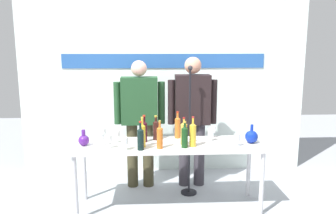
{
  "coord_description": "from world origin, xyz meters",
  "views": [
    {
      "loc": [
        -0.2,
        -3.6,
        1.84
      ],
      "look_at": [
        0.0,
        0.15,
        1.15
      ],
      "focal_mm": 35.73,
      "sensor_mm": 36.0,
      "label": 1
    }
  ],
  "objects": [
    {
      "name": "wine_bottle_6",
      "position": [
        0.17,
        -0.04,
        0.89
      ],
      "size": [
        0.07,
        0.07,
        0.31
      ],
      "color": "gold",
      "rests_on": "display_table"
    },
    {
      "name": "wine_glass_left_1",
      "position": [
        -0.58,
        0.08,
        0.86
      ],
      "size": [
        0.07,
        0.07,
        0.14
      ],
      "color": "white",
      "rests_on": "display_table"
    },
    {
      "name": "wine_glass_left_0",
      "position": [
        -0.65,
        -0.14,
        0.86
      ],
      "size": [
        0.07,
        0.07,
        0.14
      ],
      "color": "white",
      "rests_on": "display_table"
    },
    {
      "name": "wine_glass_right_0",
      "position": [
        0.54,
        0.22,
        0.86
      ],
      "size": [
        0.06,
        0.06,
        0.14
      ],
      "color": "white",
      "rests_on": "display_table"
    },
    {
      "name": "wine_glass_left_2",
      "position": [
        -0.75,
        0.14,
        0.87
      ],
      "size": [
        0.07,
        0.07,
        0.16
      ],
      "color": "white",
      "rests_on": "display_table"
    },
    {
      "name": "wine_glass_left_3",
      "position": [
        -0.47,
        -0.21,
        0.86
      ],
      "size": [
        0.07,
        0.07,
        0.13
      ],
      "color": "white",
      "rests_on": "display_table"
    },
    {
      "name": "decanter_blue_right",
      "position": [
        0.93,
        -0.03,
        0.83
      ],
      "size": [
        0.14,
        0.14,
        0.21
      ],
      "color": "#0F2AA2",
      "rests_on": "display_table"
    },
    {
      "name": "wine_glass_right_2",
      "position": [
        0.49,
        0.08,
        0.86
      ],
      "size": [
        0.07,
        0.07,
        0.14
      ],
      "color": "white",
      "rests_on": "display_table"
    },
    {
      "name": "decanter_blue_left",
      "position": [
        -0.93,
        -0.03,
        0.82
      ],
      "size": [
        0.12,
        0.12,
        0.18
      ],
      "color": "#511F83",
      "rests_on": "display_table"
    },
    {
      "name": "wine_bottle_2",
      "position": [
        0.12,
        0.22,
        0.9
      ],
      "size": [
        0.07,
        0.07,
        0.32
      ],
      "color": "#C76624",
      "rests_on": "display_table"
    },
    {
      "name": "back_wall",
      "position": [
        0.0,
        1.22,
        1.5
      ],
      "size": [
        4.09,
        0.11,
        3.0
      ],
      "color": "white",
      "rests_on": "ground"
    },
    {
      "name": "wine_bottle_3",
      "position": [
        -0.1,
        -0.17,
        0.89
      ],
      "size": [
        0.06,
        0.06,
        0.3
      ],
      "color": "#D1631F",
      "rests_on": "display_table"
    },
    {
      "name": "wine_glass_right_1",
      "position": [
        0.74,
        -0.14,
        0.85
      ],
      "size": [
        0.06,
        0.06,
        0.14
      ],
      "color": "white",
      "rests_on": "display_table"
    },
    {
      "name": "wine_bottle_7",
      "position": [
        -0.27,
        0.08,
        0.89
      ],
      "size": [
        0.07,
        0.07,
        0.31
      ],
      "color": "#340A16",
      "rests_on": "display_table"
    },
    {
      "name": "wine_glass_left_4",
      "position": [
        -0.74,
        -0.04,
        0.86
      ],
      "size": [
        0.06,
        0.06,
        0.14
      ],
      "color": "white",
      "rests_on": "display_table"
    },
    {
      "name": "presenter_left",
      "position": [
        -0.34,
        0.61,
        0.96
      ],
      "size": [
        0.65,
        0.22,
        1.65
      ],
      "color": "#3A3621",
      "rests_on": "ground"
    },
    {
      "name": "presenter_right",
      "position": [
        0.34,
        0.61,
        0.98
      ],
      "size": [
        0.64,
        0.22,
        1.7
      ],
      "color": "#343037",
      "rests_on": "ground"
    },
    {
      "name": "display_table",
      "position": [
        0.0,
        0.0,
        0.69
      ],
      "size": [
        2.12,
        0.59,
        0.76
      ],
      "color": "silver",
      "rests_on": "ground"
    },
    {
      "name": "wine_bottle_8",
      "position": [
        -0.31,
        -0.21,
        0.88
      ],
      "size": [
        0.07,
        0.07,
        0.31
      ],
      "color": "black",
      "rests_on": "display_table"
    },
    {
      "name": "microphone_stand",
      "position": [
        0.27,
        0.34,
        0.54
      ],
      "size": [
        0.2,
        0.2,
        1.61
      ],
      "color": "black",
      "rests_on": "ground"
    },
    {
      "name": "wine_bottle_1",
      "position": [
        -0.29,
        -0.11,
        0.89
      ],
      "size": [
        0.07,
        0.07,
        0.33
      ],
      "color": "gold",
      "rests_on": "display_table"
    },
    {
      "name": "ground_plane",
      "position": [
        0.0,
        0.0,
        0.0
      ],
      "size": [
        10.0,
        10.0,
        0.0
      ],
      "primitive_type": "plane",
      "color": "#A0A4AC"
    },
    {
      "name": "wine_bottle_5",
      "position": [
        0.25,
        -0.12,
        0.9
      ],
      "size": [
        0.07,
        0.07,
        0.33
      ],
      "color": "gold",
      "rests_on": "display_table"
    },
    {
      "name": "wine_bottle_4",
      "position": [
        -0.14,
        0.16,
        0.88
      ],
      "size": [
        0.07,
        0.07,
        0.29
      ],
      "color": "black",
      "rests_on": "display_table"
    },
    {
      "name": "wine_bottle_0",
      "position": [
        0.16,
        -0.16,
        0.88
      ],
      "size": [
        0.07,
        0.07,
        0.29
      ],
      "color": "#133A16",
      "rests_on": "display_table"
    }
  ]
}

